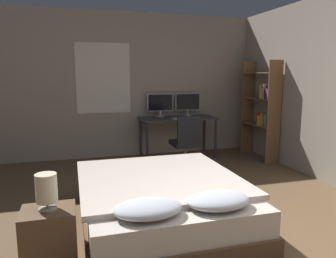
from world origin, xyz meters
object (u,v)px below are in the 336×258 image
(computer_mouse, at_px, (195,117))
(office_chair, at_px, (186,147))
(bed, at_px, (161,202))
(desk, at_px, (178,122))
(keyboard, at_px, (182,118))
(nightstand, at_px, (50,242))
(monitor_left, at_px, (160,103))
(monitor_right, at_px, (188,103))
(bedside_lamp, at_px, (46,189))
(bookshelf, at_px, (263,106))

(computer_mouse, bearing_deg, office_chair, -123.21)
(bed, bearing_deg, desk, 68.67)
(keyboard, bearing_deg, bed, -113.04)
(nightstand, relative_size, computer_mouse, 7.72)
(desk, distance_m, computer_mouse, 0.37)
(nightstand, distance_m, computer_mouse, 3.92)
(office_chair, bearing_deg, desk, 82.37)
(nightstand, relative_size, monitor_left, 1.06)
(monitor_right, relative_size, office_chair, 0.56)
(bedside_lamp, bearing_deg, bookshelf, 36.96)
(keyboard, relative_size, office_chair, 0.40)
(computer_mouse, distance_m, bookshelf, 1.25)
(monitor_left, bearing_deg, computer_mouse, -39.36)
(bedside_lamp, distance_m, desk, 3.92)
(monitor_left, distance_m, computer_mouse, 0.75)
(keyboard, distance_m, computer_mouse, 0.27)
(bed, xyz_separation_m, computer_mouse, (1.33, 2.50, 0.52))
(desk, xyz_separation_m, monitor_right, (0.28, 0.23, 0.35))
(nightstand, xyz_separation_m, bedside_lamp, (0.00, 0.00, 0.44))
(bedside_lamp, bearing_deg, keyboard, 55.30)
(monitor_left, xyz_separation_m, office_chair, (0.17, -1.02, -0.65))
(keyboard, xyz_separation_m, computer_mouse, (0.27, 0.00, 0.01))
(nightstand, height_order, monitor_left, monitor_left)
(bedside_lamp, xyz_separation_m, office_chair, (2.02, 2.49, -0.35))
(desk, height_order, computer_mouse, computer_mouse)
(desk, height_order, monitor_right, monitor_right)
(desk, distance_m, office_chair, 0.86)
(bedside_lamp, relative_size, desk, 0.20)
(bookshelf, bearing_deg, office_chair, -173.02)
(monitor_right, bearing_deg, bookshelf, -35.63)
(nightstand, xyz_separation_m, desk, (2.12, 3.29, 0.40))
(monitor_left, relative_size, computer_mouse, 7.26)
(monitor_left, relative_size, office_chair, 0.56)
(monitor_right, bearing_deg, nightstand, -124.35)
(bedside_lamp, height_order, desk, bedside_lamp)
(bed, bearing_deg, computer_mouse, 61.96)
(desk, relative_size, monitor_left, 2.80)
(computer_mouse, bearing_deg, nightstand, -127.96)
(keyboard, bearing_deg, computer_mouse, 0.00)
(monitor_right, distance_m, computer_mouse, 0.51)
(nightstand, bearing_deg, desk, 57.16)
(office_chair, distance_m, bookshelf, 1.68)
(bedside_lamp, bearing_deg, monitor_left, 62.32)
(bedside_lamp, xyz_separation_m, desk, (2.12, 3.29, -0.04))
(nightstand, xyz_separation_m, monitor_right, (2.40, 3.52, 0.74))
(bed, bearing_deg, monitor_left, 75.10)
(nightstand, relative_size, bedside_lamp, 1.90)
(office_chair, bearing_deg, monitor_right, 69.33)
(monitor_right, height_order, computer_mouse, monitor_right)
(monitor_left, height_order, monitor_right, same)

